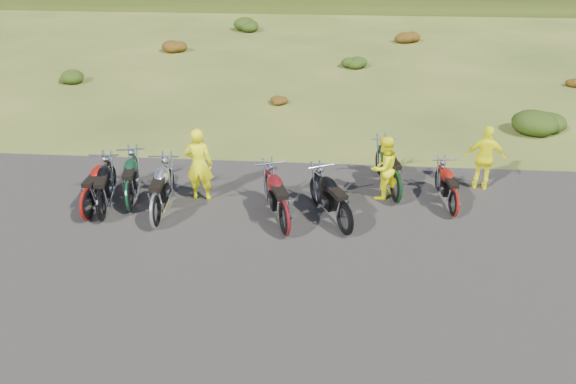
# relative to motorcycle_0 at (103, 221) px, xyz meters

# --- Properties ---
(ground) EXTENTS (300.00, 300.00, 0.00)m
(ground) POSITION_rel_motorcycle_0_xyz_m (3.62, -0.45, 0.00)
(ground) COLOR #3A4B19
(ground) RESTS_ON ground
(gravel_pad) EXTENTS (20.00, 12.00, 0.04)m
(gravel_pad) POSITION_rel_motorcycle_0_xyz_m (3.62, -2.45, 0.00)
(gravel_pad) COLOR black
(gravel_pad) RESTS_ON ground
(shrub_1) EXTENTS (1.03, 1.03, 0.61)m
(shrub_1) POSITION_rel_motorcycle_0_xyz_m (-5.48, 10.85, 0.31)
(shrub_1) COLOR #1B320C
(shrub_1) RESTS_ON ground
(shrub_2) EXTENTS (1.30, 1.30, 0.77)m
(shrub_2) POSITION_rel_motorcycle_0_xyz_m (-2.58, 16.15, 0.38)
(shrub_2) COLOR #5B260B
(shrub_2) RESTS_ON ground
(shrub_3) EXTENTS (1.56, 1.56, 0.92)m
(shrub_3) POSITION_rel_motorcycle_0_xyz_m (0.32, 21.45, 0.46)
(shrub_3) COLOR #1B320C
(shrub_3) RESTS_ON ground
(shrub_4) EXTENTS (0.77, 0.77, 0.45)m
(shrub_4) POSITION_rel_motorcycle_0_xyz_m (3.22, 8.75, 0.23)
(shrub_4) COLOR #5B260B
(shrub_4) RESTS_ON ground
(shrub_5) EXTENTS (1.03, 1.03, 0.61)m
(shrub_5) POSITION_rel_motorcycle_0_xyz_m (6.12, 14.05, 0.31)
(shrub_5) COLOR #1B320C
(shrub_5) RESTS_ON ground
(shrub_6) EXTENTS (1.30, 1.30, 0.77)m
(shrub_6) POSITION_rel_motorcycle_0_xyz_m (9.02, 19.35, 0.38)
(shrub_6) COLOR #5B260B
(shrub_6) RESTS_ON ground
(shrub_7) EXTENTS (1.56, 1.56, 0.92)m
(shrub_7) POSITION_rel_motorcycle_0_xyz_m (11.92, 6.65, 0.46)
(shrub_7) COLOR #1B320C
(shrub_7) RESTS_ON ground
(shrub_8) EXTENTS (0.77, 0.77, 0.45)m
(shrub_8) POSITION_rel_motorcycle_0_xyz_m (14.82, 11.95, 0.23)
(shrub_8) COLOR #5B260B
(shrub_8) RESTS_ON ground
(motorcycle_0) EXTENTS (1.17, 2.28, 1.14)m
(motorcycle_0) POSITION_rel_motorcycle_0_xyz_m (0.00, 0.00, 0.00)
(motorcycle_0) COLOR black
(motorcycle_0) RESTS_ON ground
(motorcycle_1) EXTENTS (0.72, 2.15, 1.13)m
(motorcycle_1) POSITION_rel_motorcycle_0_xyz_m (-0.32, 0.02, 0.00)
(motorcycle_1) COLOR maroon
(motorcycle_1) RESTS_ON ground
(motorcycle_2) EXTENTS (1.13, 2.22, 1.11)m
(motorcycle_2) POSITION_rel_motorcycle_0_xyz_m (0.48, 0.52, 0.00)
(motorcycle_2) COLOR black
(motorcycle_2) RESTS_ON ground
(motorcycle_3) EXTENTS (0.92, 2.35, 1.21)m
(motorcycle_3) POSITION_rel_motorcycle_0_xyz_m (1.33, -0.18, 0.00)
(motorcycle_3) COLOR silver
(motorcycle_3) RESTS_ON ground
(motorcycle_4) EXTENTS (1.48, 2.43, 1.21)m
(motorcycle_4) POSITION_rel_motorcycle_0_xyz_m (4.26, -0.30, 0.00)
(motorcycle_4) COLOR #570E12
(motorcycle_4) RESTS_ON ground
(motorcycle_5) EXTENTS (1.64, 2.32, 1.16)m
(motorcycle_5) POSITION_rel_motorcycle_0_xyz_m (5.58, -0.16, 0.00)
(motorcycle_5) COLOR black
(motorcycle_5) RESTS_ON ground
(motorcycle_6) EXTENTS (0.82, 1.96, 1.00)m
(motorcycle_6) POSITION_rel_motorcycle_0_xyz_m (8.13, 0.84, 0.00)
(motorcycle_6) COLOR maroon
(motorcycle_6) RESTS_ON ground
(motorcycle_7) EXTENTS (1.17, 2.40, 1.20)m
(motorcycle_7) POSITION_rel_motorcycle_0_xyz_m (6.85, 1.42, 0.00)
(motorcycle_7) COLOR black
(motorcycle_7) RESTS_ON ground
(person_middle) EXTENTS (0.68, 0.45, 1.85)m
(person_middle) POSITION_rel_motorcycle_0_xyz_m (2.06, 1.24, 0.92)
(person_middle) COLOR yellow
(person_middle) RESTS_ON ground
(person_right_a) EXTENTS (0.99, 0.98, 1.61)m
(person_right_a) POSITION_rel_motorcycle_0_xyz_m (6.52, 1.65, 0.81)
(person_right_a) COLOR yellow
(person_right_a) RESTS_ON ground
(person_right_b) EXTENTS (1.04, 0.57, 1.69)m
(person_right_b) POSITION_rel_motorcycle_0_xyz_m (9.11, 2.36, 0.84)
(person_right_b) COLOR yellow
(person_right_b) RESTS_ON ground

